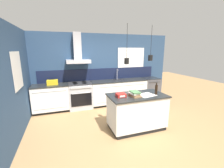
{
  "coord_description": "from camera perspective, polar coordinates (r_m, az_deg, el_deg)",
  "views": [
    {
      "loc": [
        -1.42,
        -3.44,
        2.03
      ],
      "look_at": [
        -0.04,
        0.58,
        1.05
      ],
      "focal_mm": 24.0,
      "sensor_mm": 36.0,
      "label": 1
    }
  ],
  "objects": [
    {
      "name": "book_stack",
      "position": [
        3.7,
        8.6,
        -3.77
      ],
      "size": [
        0.27,
        0.33,
        0.13
      ],
      "color": "olive",
      "rests_on": "kitchen_island"
    },
    {
      "name": "paper_pile",
      "position": [
        3.88,
        12.96,
        -4.08
      ],
      "size": [
        0.49,
        0.42,
        0.01
      ],
      "color": "silver",
      "rests_on": "kitchen_island"
    },
    {
      "name": "dishwasher",
      "position": [
        6.36,
        14.14,
        -1.77
      ],
      "size": [
        0.63,
        0.65,
        0.91
      ],
      "color": "#4C4C51",
      "rests_on": "ground_plane"
    },
    {
      "name": "counter_run_left",
      "position": [
        5.38,
        -22.21,
        -4.97
      ],
      "size": [
        1.14,
        0.64,
        0.91
      ],
      "color": "black",
      "rests_on": "ground_plane"
    },
    {
      "name": "wall_left",
      "position": [
        4.32,
        -32.12,
        1.32
      ],
      "size": [
        0.08,
        3.8,
        2.6
      ],
      "color": "navy",
      "rests_on": "ground_plane"
    },
    {
      "name": "oven_range",
      "position": [
        5.4,
        -11.99,
        -4.28
      ],
      "size": [
        0.79,
        0.66,
        0.91
      ],
      "color": "#B5B5BA",
      "rests_on": "ground_plane"
    },
    {
      "name": "counter_run_sink",
      "position": [
        5.74,
        2.54,
        -2.89
      ],
      "size": [
        2.13,
        0.64,
        1.31
      ],
      "color": "black",
      "rests_on": "ground_plane"
    },
    {
      "name": "wall_back",
      "position": [
        5.65,
        -4.8,
        6.07
      ],
      "size": [
        5.6,
        2.36,
        2.6
      ],
      "color": "navy",
      "rests_on": "ground_plane"
    },
    {
      "name": "ground_plane",
      "position": [
        4.24,
        3.17,
        -15.63
      ],
      "size": [
        16.0,
        16.0,
        0.0
      ],
      "primitive_type": "plane",
      "color": "#A87F51",
      "rests_on": "ground"
    },
    {
      "name": "kitchen_island",
      "position": [
        4.0,
        9.36,
        -10.31
      ],
      "size": [
        1.46,
        0.82,
        0.91
      ],
      "color": "black",
      "rests_on": "ground_plane"
    },
    {
      "name": "yellow_toolbox",
      "position": [
        5.25,
        -21.74,
        0.62
      ],
      "size": [
        0.34,
        0.18,
        0.19
      ],
      "color": "gold",
      "rests_on": "counter_run_left"
    },
    {
      "name": "bottle_on_island",
      "position": [
        3.94,
        16.49,
        -2.04
      ],
      "size": [
        0.07,
        0.07,
        0.32
      ],
      "color": "black",
      "rests_on": "kitchen_island"
    },
    {
      "name": "red_supply_box",
      "position": [
        3.64,
        3.4,
        -4.26
      ],
      "size": [
        0.23,
        0.2,
        0.09
      ],
      "color": "red",
      "rests_on": "kitchen_island"
    }
  ]
}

